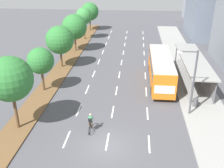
{
  "coord_description": "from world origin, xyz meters",
  "views": [
    {
      "loc": [
        2.08,
        -17.2,
        13.55
      ],
      "look_at": [
        -0.46,
        9.57,
        1.2
      ],
      "focal_mm": 41.76,
      "sensor_mm": 36.0,
      "label": 1
    }
  ],
  "objects_px": {
    "median_tree_fifth": "(84,16)",
    "bus_shelter": "(195,67)",
    "bus": "(161,67)",
    "median_tree_farthest": "(90,12)",
    "streetlight": "(192,79)",
    "median_tree_nearest": "(10,79)",
    "trash_bin": "(195,102)",
    "median_tree_third": "(60,40)",
    "cyclist": "(90,123)",
    "median_tree_second": "(41,61)",
    "median_tree_fourth": "(74,27)"
  },
  "relations": [
    {
      "from": "bus",
      "to": "median_tree_fifth",
      "type": "bearing_deg",
      "value": 124.36
    },
    {
      "from": "cyclist",
      "to": "trash_bin",
      "type": "distance_m",
      "value": 11.37
    },
    {
      "from": "bus",
      "to": "median_tree_fourth",
      "type": "distance_m",
      "value": 18.0
    },
    {
      "from": "median_tree_farthest",
      "to": "trash_bin",
      "type": "relative_size",
      "value": 7.07
    },
    {
      "from": "median_tree_nearest",
      "to": "streetlight",
      "type": "height_order",
      "value": "median_tree_nearest"
    },
    {
      "from": "median_tree_third",
      "to": "bus",
      "type": "bearing_deg",
      "value": -16.31
    },
    {
      "from": "bus",
      "to": "median_tree_farthest",
      "type": "relative_size",
      "value": 1.88
    },
    {
      "from": "streetlight",
      "to": "trash_bin",
      "type": "height_order",
      "value": "streetlight"
    },
    {
      "from": "median_tree_third",
      "to": "streetlight",
      "type": "relative_size",
      "value": 0.91
    },
    {
      "from": "median_tree_second",
      "to": "bus_shelter",
      "type": "bearing_deg",
      "value": 14.14
    },
    {
      "from": "median_tree_fourth",
      "to": "cyclist",
      "type": "bearing_deg",
      "value": -74.22
    },
    {
      "from": "bus_shelter",
      "to": "bus",
      "type": "height_order",
      "value": "bus"
    },
    {
      "from": "median_tree_second",
      "to": "median_tree_third",
      "type": "bearing_deg",
      "value": 89.73
    },
    {
      "from": "bus",
      "to": "median_tree_third",
      "type": "height_order",
      "value": "median_tree_third"
    },
    {
      "from": "median_tree_farthest",
      "to": "trash_bin",
      "type": "bearing_deg",
      "value": -63.36
    },
    {
      "from": "median_tree_fifth",
      "to": "median_tree_farthest",
      "type": "bearing_deg",
      "value": 91.49
    },
    {
      "from": "bus_shelter",
      "to": "bus",
      "type": "relative_size",
      "value": 1.2
    },
    {
      "from": "cyclist",
      "to": "trash_bin",
      "type": "xyz_separation_m",
      "value": [
        10.12,
        5.18,
        -0.22
      ]
    },
    {
      "from": "trash_bin",
      "to": "median_tree_fourth",
      "type": "bearing_deg",
      "value": 132.92
    },
    {
      "from": "median_tree_nearest",
      "to": "median_tree_fifth",
      "type": "relative_size",
      "value": 1.11
    },
    {
      "from": "bus_shelter",
      "to": "median_tree_second",
      "type": "xyz_separation_m",
      "value": [
        -18.05,
        -4.55,
        1.86
      ]
    },
    {
      "from": "bus",
      "to": "median_tree_farthest",
      "type": "xyz_separation_m",
      "value": [
        -13.57,
        27.33,
        2.1
      ]
    },
    {
      "from": "median_tree_fourth",
      "to": "trash_bin",
      "type": "bearing_deg",
      "value": -47.08
    },
    {
      "from": "bus",
      "to": "cyclist",
      "type": "bearing_deg",
      "value": -121.51
    },
    {
      "from": "median_tree_fifth",
      "to": "bus_shelter",
      "type": "bearing_deg",
      "value": -46.75
    },
    {
      "from": "median_tree_second",
      "to": "streetlight",
      "type": "distance_m",
      "value": 16.41
    },
    {
      "from": "median_tree_farthest",
      "to": "trash_bin",
      "type": "xyz_separation_m",
      "value": [
        16.77,
        -33.44,
        -3.59
      ]
    },
    {
      "from": "streetlight",
      "to": "median_tree_fourth",
      "type": "bearing_deg",
      "value": 128.74
    },
    {
      "from": "median_tree_fifth",
      "to": "cyclist",
      "type": "bearing_deg",
      "value": -78.18
    },
    {
      "from": "median_tree_nearest",
      "to": "median_tree_second",
      "type": "relative_size",
      "value": 1.31
    },
    {
      "from": "bus_shelter",
      "to": "median_tree_farthest",
      "type": "distance_m",
      "value": 32.07
    },
    {
      "from": "bus",
      "to": "median_tree_nearest",
      "type": "distance_m",
      "value": 17.98
    },
    {
      "from": "cyclist",
      "to": "median_tree_nearest",
      "type": "height_order",
      "value": "median_tree_nearest"
    },
    {
      "from": "median_tree_fifth",
      "to": "streetlight",
      "type": "bearing_deg",
      "value": -60.28
    },
    {
      "from": "median_tree_fifth",
      "to": "trash_bin",
      "type": "height_order",
      "value": "median_tree_fifth"
    },
    {
      "from": "median_tree_fourth",
      "to": "median_tree_farthest",
      "type": "distance_m",
      "value": 15.54
    },
    {
      "from": "bus_shelter",
      "to": "median_tree_fifth",
      "type": "height_order",
      "value": "median_tree_fifth"
    },
    {
      "from": "bus_shelter",
      "to": "streetlight",
      "type": "relative_size",
      "value": 2.09
    },
    {
      "from": "median_tree_nearest",
      "to": "median_tree_fourth",
      "type": "distance_m",
      "value": 23.32
    },
    {
      "from": "median_tree_third",
      "to": "median_tree_fifth",
      "type": "distance_m",
      "value": 15.55
    },
    {
      "from": "median_tree_nearest",
      "to": "median_tree_farthest",
      "type": "height_order",
      "value": "median_tree_nearest"
    },
    {
      "from": "bus",
      "to": "median_tree_farthest",
      "type": "height_order",
      "value": "median_tree_farthest"
    },
    {
      "from": "cyclist",
      "to": "median_tree_farthest",
      "type": "bearing_deg",
      "value": 99.78
    },
    {
      "from": "median_tree_farthest",
      "to": "bus",
      "type": "bearing_deg",
      "value": -63.59
    },
    {
      "from": "cyclist",
      "to": "streetlight",
      "type": "xyz_separation_m",
      "value": [
        9.09,
        3.62,
        3.1
      ]
    },
    {
      "from": "cyclist",
      "to": "median_tree_nearest",
      "type": "distance_m",
      "value": 7.76
    },
    {
      "from": "bus",
      "to": "trash_bin",
      "type": "relative_size",
      "value": 13.28
    },
    {
      "from": "median_tree_farthest",
      "to": "median_tree_nearest",
      "type": "bearing_deg",
      "value": -89.91
    },
    {
      "from": "median_tree_third",
      "to": "median_tree_farthest",
      "type": "distance_m",
      "value": 23.31
    },
    {
      "from": "bus_shelter",
      "to": "median_tree_nearest",
      "type": "height_order",
      "value": "median_tree_nearest"
    }
  ]
}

